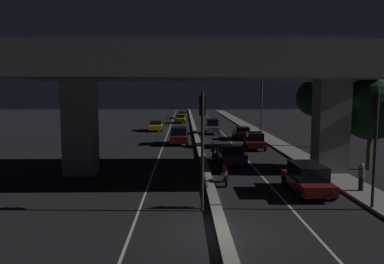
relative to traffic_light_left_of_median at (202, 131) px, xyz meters
name	(u,v)px	position (x,y,z in m)	size (l,w,h in m)	color
ground_plane	(222,233)	(0.67, -2.92, -3.87)	(200.00, 200.00, 0.00)	black
lane_line_left_inner	(168,134)	(-3.05, 32.08, -3.87)	(0.12, 126.00, 0.00)	beige
lane_line_right_inner	(223,134)	(4.39, 32.08, -3.87)	(0.12, 126.00, 0.00)	beige
median_divider	(195,133)	(0.67, 32.08, -3.77)	(0.55, 126.00, 0.21)	gray
sidewalk_right	(271,140)	(9.21, 25.08, -3.80)	(2.14, 126.00, 0.14)	gray
elevated_overpass	(207,69)	(0.67, 8.05, 3.32)	(23.81, 10.46, 9.45)	gray
traffic_light_left_of_median	(202,131)	(0.00, 0.00, 0.00)	(0.30, 0.49, 5.72)	black
traffic_light_right_of_median	(375,130)	(8.24, 0.00, 0.00)	(0.30, 0.49, 5.71)	black
street_lamp	(258,100)	(8.33, 28.60, 0.78)	(2.79, 0.32, 7.76)	#2D2D30
car_dark_red_lead	(307,178)	(6.07, 2.94, -3.00)	(1.98, 4.50, 1.68)	#591414
car_dark_blue_second	(231,154)	(2.79, 11.43, -3.11)	(2.20, 4.26, 1.51)	#141938
car_dark_red_third	(255,140)	(6.11, 18.89, -3.01)	(2.03, 4.03, 1.66)	#591414
car_black_fourth	(242,133)	(6.03, 26.49, -3.11)	(2.06, 4.13, 1.46)	black
car_silver_fifth	(212,126)	(2.91, 32.11, -2.85)	(1.92, 4.03, 1.99)	gray
car_dark_red_lead_oncoming	(179,136)	(-1.44, 22.46, -2.95)	(2.03, 4.16, 1.82)	#591414
car_taxi_yellow_second_oncoming	(156,126)	(-4.94, 36.09, -3.15)	(2.11, 4.53, 1.39)	gold
car_taxi_yellow_third_oncoming	(181,119)	(-1.47, 48.95, -3.15)	(1.97, 4.09, 1.44)	gold
car_taxi_yellow_fourth_oncoming	(182,115)	(-1.18, 60.43, -3.13)	(1.95, 4.41, 1.38)	gold
motorcycle_blue_filtering_near	(225,175)	(1.63, 4.97, -3.26)	(0.33, 1.82, 1.44)	black
motorcycle_white_filtering_mid	(213,152)	(1.55, 13.38, -3.25)	(0.33, 1.76, 1.44)	black
pedestrian_on_sidewalk	(361,177)	(9.11, 2.89, -2.94)	(0.32, 0.32, 1.58)	black
roadside_tree_kerbside_near	(371,109)	(12.61, 9.13, 0.57)	(4.49, 4.49, 6.69)	#38281C
roadside_tree_kerbside_mid	(315,98)	(12.38, 20.20, 1.10)	(3.69, 3.69, 6.85)	#38281C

